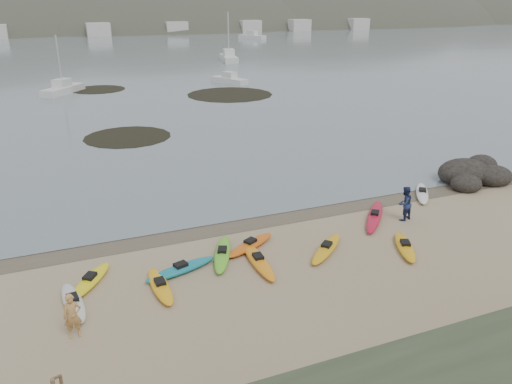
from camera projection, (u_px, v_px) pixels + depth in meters
name	position (u px, v px, depth m)	size (l,w,h in m)	color
ground	(256.00, 218.00, 27.03)	(600.00, 600.00, 0.00)	tan
wet_sand	(258.00, 220.00, 26.77)	(60.00, 60.00, 0.00)	brown
water	(59.00, 19.00, 285.92)	(1200.00, 1200.00, 0.00)	slate
kayaks	(270.00, 249.00, 23.32)	(22.04, 8.48, 0.34)	#66C828
person_west	(73.00, 316.00, 17.27)	(0.61, 0.40, 1.68)	tan
person_east	(405.00, 203.00, 26.46)	(0.92, 0.71, 1.88)	navy
rock_cluster	(473.00, 177.00, 32.43)	(5.25, 3.86, 1.76)	black
kelp_mats	(177.00, 101.00, 57.24)	(23.65, 32.53, 0.04)	black
moored_boats	(140.00, 54.00, 100.98)	(87.54, 81.53, 1.26)	silver
far_hills	(171.00, 65.00, 214.04)	(550.00, 135.00, 80.00)	#384235
far_town	(97.00, 30.00, 153.54)	(199.00, 5.00, 4.00)	beige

